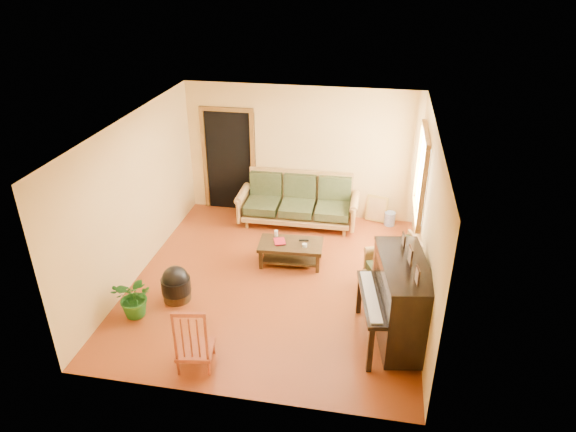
% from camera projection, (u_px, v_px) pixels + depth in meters
% --- Properties ---
extents(floor, '(5.00, 5.00, 0.00)m').
position_uv_depth(floor, '(275.00, 281.00, 8.34)').
color(floor, '#68270D').
rests_on(floor, ground).
extents(doorway, '(1.08, 0.16, 2.05)m').
position_uv_depth(doorway, '(229.00, 162.00, 10.27)').
color(doorway, black).
rests_on(doorway, floor).
extents(window, '(0.12, 1.36, 1.46)m').
position_uv_depth(window, '(422.00, 175.00, 8.43)').
color(window, white).
rests_on(window, right_wall).
extents(sofa, '(2.28, 0.98, 0.97)m').
position_uv_depth(sofa, '(298.00, 201.00, 9.88)').
color(sofa, '#A0733A').
rests_on(sofa, floor).
extents(coffee_table, '(1.10, 0.65, 0.39)m').
position_uv_depth(coffee_table, '(291.00, 253.00, 8.73)').
color(coffee_table, black).
rests_on(coffee_table, floor).
extents(armchair, '(1.11, 1.13, 0.88)m').
position_uv_depth(armchair, '(394.00, 267.00, 7.88)').
color(armchair, '#A0733A').
rests_on(armchair, floor).
extents(piano, '(1.05, 1.52, 1.24)m').
position_uv_depth(piano, '(401.00, 303.00, 6.79)').
color(piano, black).
rests_on(piano, floor).
extents(footstool, '(0.58, 0.58, 0.42)m').
position_uv_depth(footstool, '(176.00, 287.00, 7.81)').
color(footstool, black).
rests_on(footstool, floor).
extents(red_chair, '(0.52, 0.56, 0.96)m').
position_uv_depth(red_chair, '(194.00, 334.00, 6.44)').
color(red_chair, maroon).
rests_on(red_chair, floor).
extents(leaning_frame, '(0.43, 0.19, 0.55)m').
position_uv_depth(leaning_frame, '(377.00, 209.00, 10.06)').
color(leaning_frame, '#AD8E39').
rests_on(leaning_frame, floor).
extents(ceramic_crock, '(0.28, 0.28, 0.27)m').
position_uv_depth(ceramic_crock, '(390.00, 219.00, 9.99)').
color(ceramic_crock, '#3753A6').
rests_on(ceramic_crock, floor).
extents(potted_plant, '(0.70, 0.64, 0.65)m').
position_uv_depth(potted_plant, '(135.00, 297.00, 7.40)').
color(potted_plant, '#1C5618').
rests_on(potted_plant, floor).
extents(book, '(0.25, 0.29, 0.02)m').
position_uv_depth(book, '(274.00, 242.00, 8.65)').
color(book, maroon).
rests_on(book, coffee_table).
extents(candle, '(0.07, 0.07, 0.11)m').
position_uv_depth(candle, '(276.00, 233.00, 8.84)').
color(candle, white).
rests_on(candle, coffee_table).
extents(glass_jar, '(0.09, 0.09, 0.06)m').
position_uv_depth(glass_jar, '(305.00, 245.00, 8.52)').
color(glass_jar, white).
rests_on(glass_jar, coffee_table).
extents(remote, '(0.17, 0.07, 0.02)m').
position_uv_depth(remote, '(304.00, 240.00, 8.72)').
color(remote, black).
rests_on(remote, coffee_table).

